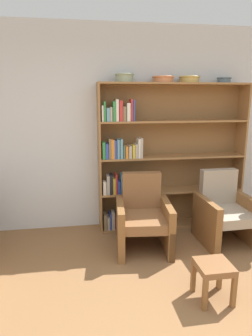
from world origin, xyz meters
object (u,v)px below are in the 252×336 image
at_px(footstool, 214,271).
at_px(bowl_stoneware, 124,77).
at_px(bowl_cream, 189,79).
at_px(armchair_cushioned, 225,212).
at_px(bowl_terracotta, 224,80).
at_px(bookshelf, 158,160).
at_px(armchair_leather, 143,218).
at_px(bowl_slate, 163,79).

bearing_deg(footstool, bowl_stoneware, 108.66).
relative_size(bowl_cream, armchair_cushioned, 0.31).
distance_m(bowl_terracotta, armchair_cushioned, 1.76).
bearing_deg(armchair_cushioned, footstool, 57.44).
xyz_separation_m(bookshelf, footstool, (0.09, -1.67, -0.68)).
xyz_separation_m(bookshelf, armchair_leather, (-0.33, -0.61, -0.58)).
bearing_deg(bowl_slate, footstool, -88.22).
bearing_deg(footstool, bowl_cream, 79.59).
bearing_deg(bookshelf, armchair_cushioned, -39.63).
height_order(bowl_slate, armchair_cushioned, bowl_slate).
bearing_deg(bowl_stoneware, bookshelf, 2.25).
bearing_deg(footstool, armchair_cushioned, 58.97).
bearing_deg(armchair_leather, bowl_terracotta, -148.32).
xyz_separation_m(bowl_cream, bowl_terracotta, (0.49, -0.00, -0.01)).
distance_m(bowl_terracotta, armchair_leather, 2.14).
bearing_deg(bowl_stoneware, armchair_leather, -76.97).
bearing_deg(bowl_terracotta, bookshelf, 178.82).
xyz_separation_m(bowl_cream, armchair_cushioned, (0.34, -0.59, -1.66)).
bearing_deg(armchair_leather, footstool, 117.39).
distance_m(bowl_slate, armchair_cushioned, 1.89).
bearing_deg(armchair_leather, armchair_cushioned, -174.23).
xyz_separation_m(bowl_slate, armchair_cushioned, (0.69, -0.59, -1.66)).
bearing_deg(armchair_cushioned, bowl_stoneware, -27.74).
height_order(bowl_cream, armchair_cushioned, bowl_cream).
xyz_separation_m(bowl_terracotta, armchair_cushioned, (-0.15, -0.59, -1.65)).
bearing_deg(bowl_slate, bookshelf, 156.86).
bearing_deg(footstool, bowl_slate, 91.78).
height_order(bookshelf, armchair_leather, bookshelf).
xyz_separation_m(bowl_stoneware, bowl_slate, (0.51, 0.00, -0.01)).
xyz_separation_m(bowl_stoneware, bowl_terracotta, (1.35, -0.00, -0.02)).
bearing_deg(armchair_leather, bookshelf, -112.57).
bearing_deg(bowl_cream, armchair_cushioned, -60.32).
relative_size(bookshelf, armchair_leather, 2.27).
height_order(armchair_leather, armchair_cushioned, same).
distance_m(bowl_slate, footstool, 2.42).
bearing_deg(bowl_cream, bowl_slate, 180.00).
bearing_deg(bowl_cream, footstool, -100.41).
distance_m(bowl_slate, bowl_terracotta, 0.84).
relative_size(bowl_cream, armchair_leather, 0.31).
height_order(bowl_cream, footstool, bowl_cream).
xyz_separation_m(bowl_slate, bowl_cream, (0.36, 0.00, 0.00)).
xyz_separation_m(bowl_stoneware, armchair_leather, (0.14, -0.59, -1.67)).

